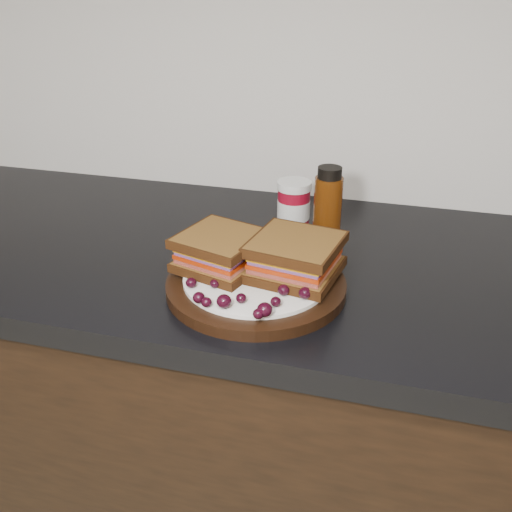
{
  "coord_description": "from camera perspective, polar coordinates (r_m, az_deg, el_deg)",
  "views": [
    {
      "loc": [
        0.19,
        0.83,
        1.35
      ],
      "look_at": [
        -0.02,
        1.57,
        0.96
      ],
      "focal_mm": 40.0,
      "sensor_mm": 36.0,
      "label": 1
    }
  ],
  "objects": [
    {
      "name": "base_cabinets",
      "position": [
        1.28,
        2.42,
        -19.01
      ],
      "size": [
        3.96,
        0.58,
        0.86
      ],
      "primitive_type": "cube",
      "color": "black",
      "rests_on": "ground_plane"
    },
    {
      "name": "countertop",
      "position": [
        1.01,
        2.91,
        -0.99
      ],
      "size": [
        3.98,
        0.6,
        0.04
      ],
      "primitive_type": "cube",
      "color": "black",
      "rests_on": "base_cabinets"
    },
    {
      "name": "plate",
      "position": [
        0.89,
        0.0,
        -2.92
      ],
      "size": [
        0.28,
        0.28,
        0.02
      ],
      "primitive_type": "cylinder",
      "color": "black",
      "rests_on": "countertop"
    },
    {
      "name": "sandwich_left",
      "position": [
        0.9,
        -3.53,
        0.54
      ],
      "size": [
        0.15,
        0.15,
        0.06
      ],
      "primitive_type": null,
      "rotation": [
        0.0,
        0.0,
        -0.28
      ],
      "color": "brown",
      "rests_on": "plate"
    },
    {
      "name": "sandwich_right",
      "position": [
        0.88,
        3.95,
        -0.1
      ],
      "size": [
        0.15,
        0.15,
        0.06
      ],
      "primitive_type": null,
      "rotation": [
        0.0,
        0.0,
        -0.17
      ],
      "color": "brown",
      "rests_on": "plate"
    },
    {
      "name": "grape_0",
      "position": [
        0.86,
        -6.5,
        -2.67
      ],
      "size": [
        0.02,
        0.02,
        0.02
      ],
      "primitive_type": "ellipsoid",
      "color": "black",
      "rests_on": "plate"
    },
    {
      "name": "grape_1",
      "position": [
        0.85,
        -4.15,
        -2.77
      ],
      "size": [
        0.01,
        0.01,
        0.01
      ],
      "primitive_type": "ellipsoid",
      "color": "black",
      "rests_on": "plate"
    },
    {
      "name": "grape_2",
      "position": [
        0.82,
        -5.74,
        -4.16
      ],
      "size": [
        0.02,
        0.02,
        0.02
      ],
      "primitive_type": "ellipsoid",
      "color": "black",
      "rests_on": "plate"
    },
    {
      "name": "grape_3",
      "position": [
        0.81,
        -4.97,
        -4.63
      ],
      "size": [
        0.02,
        0.02,
        0.01
      ],
      "primitive_type": "ellipsoid",
      "color": "black",
      "rests_on": "plate"
    },
    {
      "name": "grape_4",
      "position": [
        0.8,
        -3.22,
        -4.54
      ],
      "size": [
        0.02,
        0.02,
        0.02
      ],
      "primitive_type": "ellipsoid",
      "color": "black",
      "rests_on": "plate"
    },
    {
      "name": "grape_5",
      "position": [
        0.81,
        -1.5,
        -4.23
      ],
      "size": [
        0.02,
        0.02,
        0.01
      ],
      "primitive_type": "ellipsoid",
      "color": "black",
      "rests_on": "plate"
    },
    {
      "name": "grape_6",
      "position": [
        0.78,
        0.24,
        -5.81
      ],
      "size": [
        0.02,
        0.02,
        0.01
      ],
      "primitive_type": "ellipsoid",
      "color": "black",
      "rests_on": "plate"
    },
    {
      "name": "grape_7",
      "position": [
        0.78,
        0.87,
        -5.39
      ],
      "size": [
        0.02,
        0.02,
        0.02
      ],
      "primitive_type": "ellipsoid",
      "color": "black",
      "rests_on": "plate"
    },
    {
      "name": "grape_8",
      "position": [
        0.81,
        1.98,
        -4.59
      ],
      "size": [
        0.02,
        0.02,
        0.01
      ],
      "primitive_type": "ellipsoid",
      "color": "black",
      "rests_on": "plate"
    },
    {
      "name": "grape_9",
      "position": [
        0.83,
        2.78,
        -3.41
      ],
      "size": [
        0.02,
        0.02,
        0.02
      ],
      "primitive_type": "ellipsoid",
      "color": "black",
      "rests_on": "plate"
    },
    {
      "name": "grape_10",
      "position": [
        0.83,
        4.93,
        -3.71
      ],
      "size": [
        0.02,
        0.02,
        0.02
      ],
      "primitive_type": "ellipsoid",
      "color": "black",
      "rests_on": "plate"
    },
    {
      "name": "grape_11",
      "position": [
        0.85,
        4.18,
        -2.66
      ],
      "size": [
        0.02,
        0.02,
        0.02
      ],
      "primitive_type": "ellipsoid",
      "color": "black",
      "rests_on": "plate"
    },
    {
      "name": "grape_12",
      "position": [
        0.86,
        5.34,
        -2.52
      ],
      "size": [
        0.02,
        0.02,
        0.02
      ],
      "primitive_type": "ellipsoid",
      "color": "black",
      "rests_on": "plate"
    },
    {
      "name": "grape_13",
      "position": [
        0.9,
        5.98,
        -1.02
      ],
      "size": [
        0.02,
        0.02,
        0.02
      ],
      "primitive_type": "ellipsoid",
      "color": "black",
      "rests_on": "plate"
    },
    {
      "name": "grape_14",
      "position": [
        0.9,
        4.34,
        -0.92
      ],
      "size": [
        0.02,
        0.02,
        0.02
      ],
      "primitive_type": "ellipsoid",
      "color": "black",
      "rests_on": "plate"
    },
    {
      "name": "grape_15",
      "position": [
        0.92,
        -0.92,
        -0.14
      ],
      "size": [
        0.02,
        0.02,
        0.02
      ],
      "primitive_type": "ellipsoid",
      "color": "black",
      "rests_on": "plate"
    },
    {
      "name": "grape_16",
      "position": [
        0.93,
        -3.35,
        0.02
      ],
      "size": [
        0.02,
        0.02,
        0.02
      ],
      "primitive_type": "ellipsoid",
      "color": "black",
      "rests_on": "plate"
    },
    {
      "name": "grape_17",
      "position": [
        0.91,
        -4.13,
        -0.57
      ],
      "size": [
        0.02,
        0.02,
        0.02
      ],
      "primitive_type": "ellipsoid",
      "color": "black",
      "rests_on": "plate"
    },
    {
      "name": "grape_18",
      "position": [
        0.91,
        -5.61,
        -0.79
      ],
      "size": [
        0.02,
        0.02,
        0.02
      ],
      "primitive_type": "ellipsoid",
      "color": "black",
      "rests_on": "plate"
    },
    {
      "name": "grape_19",
      "position": [
        0.9,
        -6.03,
        -1.19
      ],
      "size": [
        0.02,
        0.02,
        0.02
      ],
      "primitive_type": "ellipsoid",
      "color": "black",
      "rests_on": "plate"
    },
    {
      "name": "grape_20",
      "position": [
        0.9,
        -1.93,
        -0.97
      ],
      "size": [
        0.02,
        0.02,
        0.02
      ],
      "primitive_type": "ellipsoid",
      "color": "black",
      "rests_on": "plate"
    },
    {
      "name": "grape_21",
      "position": [
        0.9,
        -3.14,
        -0.95
      ],
      "size": [
        0.02,
        0.02,
        0.01
      ],
      "primitive_type": "ellipsoid",
      "color": "black",
      "rests_on": "plate"
    },
    {
      "name": "grape_22",
      "position": [
        0.89,
        -4.02,
        -1.47
      ],
      "size": [
        0.01,
        0.01,
        0.01
      ],
      "primitive_type": "ellipsoid",
      "color": "black",
      "rests_on": "plate"
    },
    {
      "name": "condiment_jar",
      "position": [
        1.09,
        3.79,
        5.07
      ],
      "size": [
        0.08,
        0.08,
        0.1
      ],
      "primitive_type": "cylinder",
      "rotation": [
        0.0,
        0.0,
        0.34
      ],
      "color": "maroon",
      "rests_on": "countertop"
    },
    {
      "name": "oil_bottle",
      "position": [
        1.03,
        7.19,
        5.05
      ],
      "size": [
        0.06,
        0.06,
        0.14
      ],
      "primitive_type": "cylinder",
      "rotation": [
        0.0,
        0.0,
        -0.15
      ],
      "color": "#451E06",
      "rests_on": "countertop"
    }
  ]
}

